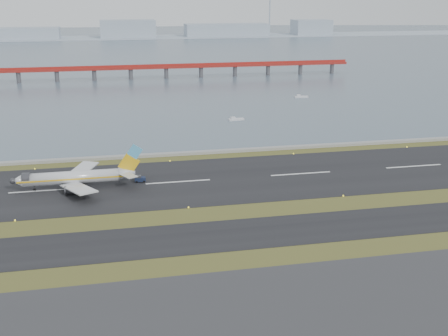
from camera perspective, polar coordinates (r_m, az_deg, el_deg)
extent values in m
plane|color=#3B4619|center=(146.60, -3.20, -5.15)|extent=(1000.00, 1000.00, 0.00)
cube|color=black|center=(135.70, -2.43, -7.04)|extent=(1000.00, 18.00, 0.10)
cube|color=black|center=(174.43, -4.69, -1.42)|extent=(1000.00, 45.00, 0.10)
cube|color=gray|center=(202.76, -5.76, 1.39)|extent=(1000.00, 2.50, 1.00)
cube|color=#475865|center=(596.95, -10.01, 11.78)|extent=(1400.00, 800.00, 1.30)
cube|color=maroon|center=(389.06, -5.90, 10.15)|extent=(260.00, 5.00, 1.60)
cube|color=maroon|center=(388.88, -5.91, 10.37)|extent=(260.00, 0.40, 1.40)
cylinder|color=#4C4C51|center=(391.74, -20.14, 8.58)|extent=(2.80, 2.80, 7.00)
cylinder|color=#4C4C51|center=(389.65, -5.88, 9.50)|extent=(2.80, 2.80, 7.00)
cylinder|color=#4C4C51|center=(410.64, 7.76, 9.83)|extent=(2.80, 2.80, 7.00)
cube|color=#9CAAB9|center=(756.32, -10.48, 12.90)|extent=(1400.00, 80.00, 1.00)
cube|color=#9CAAB9|center=(762.23, -19.78, 12.75)|extent=(90.00, 35.00, 14.00)
cube|color=#9CAAB9|center=(755.90, -9.75, 13.77)|extent=(70.00, 35.00, 22.00)
cube|color=#9CAAB9|center=(772.16, 0.22, 13.86)|extent=(110.00, 35.00, 16.00)
cube|color=#9CAAB9|center=(805.43, 8.86, 13.95)|extent=(50.00, 35.00, 20.00)
cylinder|color=#9CAAB9|center=(785.70, 4.67, 15.47)|extent=(1.80, 1.80, 60.00)
cylinder|color=silver|center=(173.17, -15.19, -0.93)|extent=(28.00, 3.80, 3.80)
cone|color=silver|center=(174.97, -20.29, -1.23)|extent=(3.20, 3.80, 3.80)
cone|color=silver|center=(172.70, -9.84, -0.51)|extent=(5.00, 3.80, 3.80)
cube|color=yellow|center=(171.35, -15.22, -1.13)|extent=(31.00, 0.06, 0.45)
cube|color=yellow|center=(175.00, -15.16, -0.73)|extent=(31.00, 0.06, 0.45)
cube|color=silver|center=(165.20, -14.56, -2.02)|extent=(11.31, 15.89, 1.66)
cube|color=silver|center=(181.34, -14.35, -0.27)|extent=(11.31, 15.89, 1.66)
cylinder|color=#343438|center=(168.06, -15.07, -2.16)|extent=(4.20, 2.10, 2.10)
cylinder|color=#343438|center=(179.42, -14.89, -0.90)|extent=(4.20, 2.10, 2.10)
cube|color=yellow|center=(171.86, -9.62, 0.43)|extent=(6.80, 0.35, 6.85)
cube|color=#4DA9DB|center=(170.89, -9.05, 1.65)|extent=(4.85, 0.37, 4.90)
cube|color=silver|center=(168.94, -9.69, -0.73)|extent=(5.64, 6.80, 0.22)
cube|color=silver|center=(176.18, -9.80, 0.03)|extent=(5.64, 6.80, 0.22)
cylinder|color=black|center=(175.24, -18.70, -2.09)|extent=(0.80, 0.28, 0.80)
cylinder|color=black|center=(171.35, -14.66, -2.12)|extent=(1.00, 0.38, 1.00)
cylinder|color=black|center=(176.65, -14.59, -1.53)|extent=(1.00, 0.38, 1.00)
cube|color=#131D36|center=(175.50, -8.52, -1.13)|extent=(3.37, 1.98, 1.24)
cube|color=#343438|center=(175.24, -8.66, -0.89)|extent=(1.50, 1.60, 0.72)
cylinder|color=black|center=(174.89, -8.87, -1.42)|extent=(0.73, 0.34, 0.72)
cylinder|color=black|center=(176.46, -8.88, -1.24)|extent=(0.73, 0.34, 0.72)
cylinder|color=black|center=(174.92, -8.13, -1.38)|extent=(0.73, 0.34, 0.72)
cylinder|color=black|center=(176.48, -8.15, -1.21)|extent=(0.73, 0.34, 0.72)
cube|color=silver|center=(258.29, 1.25, 4.95)|extent=(7.32, 3.04, 0.91)
cube|color=silver|center=(257.62, 0.93, 5.10)|extent=(2.20, 1.85, 0.91)
cube|color=silver|center=(318.07, 7.86, 7.17)|extent=(7.48, 2.85, 0.94)
cube|color=silver|center=(317.52, 7.59, 7.31)|extent=(2.21, 1.83, 0.94)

